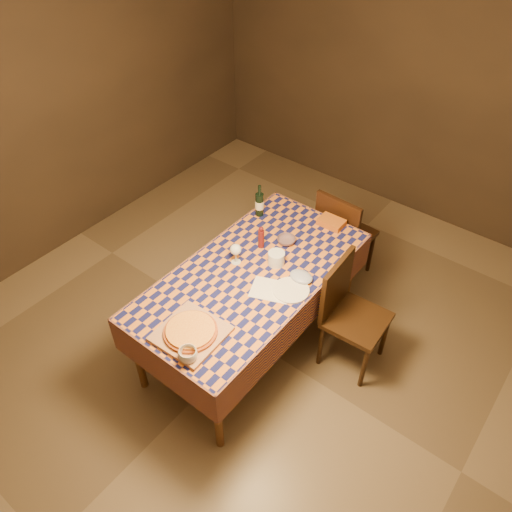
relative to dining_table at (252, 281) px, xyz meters
name	(u,v)px	position (x,y,z in m)	size (l,w,h in m)	color
room	(251,208)	(0.00, 0.00, 0.66)	(5.00, 5.10, 2.70)	brown
dining_table	(252,281)	(0.00, 0.00, 0.00)	(0.94, 1.84, 0.77)	brown
cutting_board	(191,334)	(0.05, -0.68, 0.09)	(0.40, 0.40, 0.02)	#B37954
pizza	(191,331)	(0.05, -0.68, 0.12)	(0.42, 0.42, 0.03)	#9C451A
pepper_mill	(261,238)	(-0.13, 0.27, 0.16)	(0.05, 0.05, 0.19)	#531315
bowl	(286,240)	(0.00, 0.43, 0.10)	(0.14, 0.14, 0.04)	#654B55
wine_glass	(236,250)	(-0.16, 0.02, 0.19)	(0.08, 0.08, 0.17)	silver
wine_bottle	(259,204)	(-0.38, 0.58, 0.18)	(0.09, 0.09, 0.28)	black
deli_tub	(276,258)	(0.08, 0.19, 0.13)	(0.12, 0.12, 0.10)	white
takeout_container	(331,222)	(0.15, 0.83, 0.10)	(0.20, 0.14, 0.05)	#AF5717
white_plate	(291,290)	(0.32, 0.03, 0.08)	(0.25, 0.25, 0.01)	white
tumbler	(188,355)	(0.17, -0.83, 0.12)	(0.12, 0.12, 0.09)	silver
flour_patch	(271,290)	(0.21, -0.05, 0.08)	(0.27, 0.21, 0.00)	white
flour_bag	(301,277)	(0.31, 0.17, 0.10)	(0.17, 0.13, 0.05)	#A0AACD
chair_far	(342,233)	(0.14, 1.08, -0.17)	(0.44, 0.45, 0.93)	black
chair_right	(348,309)	(0.63, 0.34, -0.17)	(0.45, 0.44, 0.93)	black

